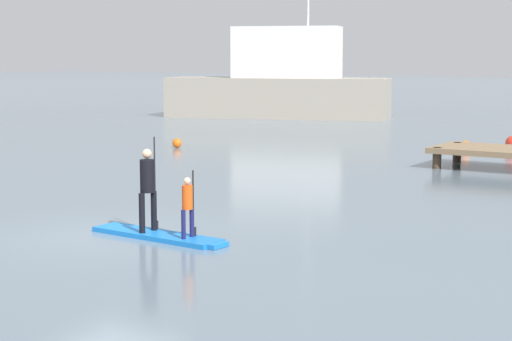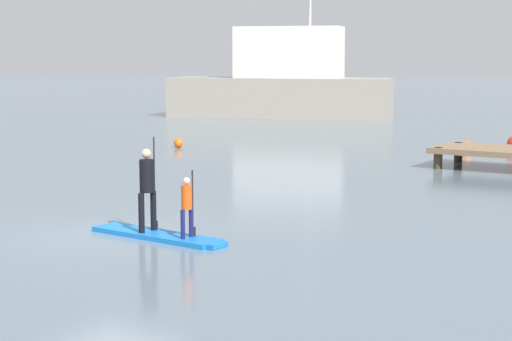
{
  "view_description": "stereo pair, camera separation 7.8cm",
  "coord_description": "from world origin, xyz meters",
  "px_view_note": "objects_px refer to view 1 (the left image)",
  "views": [
    {
      "loc": [
        11.76,
        -13.11,
        3.7
      ],
      "look_at": [
        1.08,
        3.85,
        0.98
      ],
      "focal_mm": 60.9,
      "sensor_mm": 36.0,
      "label": 1
    },
    {
      "loc": [
        11.83,
        -13.07,
        3.7
      ],
      "look_at": [
        1.08,
        3.85,
        0.98
      ],
      "focal_mm": 60.9,
      "sensor_mm": 36.0,
      "label": 2
    }
  ],
  "objects_px": {
    "paddler_adult": "(148,184)",
    "paddler_child_solo": "(188,204)",
    "paddleboard_near": "(159,236)",
    "mooring_buoy_near": "(465,146)",
    "mooring_buoy_mid": "(177,143)",
    "fishing_boat_white_large": "(280,84)"
  },
  "relations": [
    {
      "from": "fishing_boat_white_large",
      "to": "mooring_buoy_near",
      "type": "relative_size",
      "value": 31.9
    },
    {
      "from": "paddleboard_near",
      "to": "fishing_boat_white_large",
      "type": "relative_size",
      "value": 0.24
    },
    {
      "from": "fishing_boat_white_large",
      "to": "mooring_buoy_mid",
      "type": "bearing_deg",
      "value": -73.43
    },
    {
      "from": "paddleboard_near",
      "to": "paddler_child_solo",
      "type": "xyz_separation_m",
      "value": [
        0.75,
        -0.04,
        0.73
      ]
    },
    {
      "from": "mooring_buoy_mid",
      "to": "paddler_child_solo",
      "type": "bearing_deg",
      "value": -51.9
    },
    {
      "from": "paddler_adult",
      "to": "mooring_buoy_near",
      "type": "xyz_separation_m",
      "value": [
        0.36,
        18.45,
        -0.87
      ]
    },
    {
      "from": "paddler_adult",
      "to": "paddler_child_solo",
      "type": "bearing_deg",
      "value": -3.43
    },
    {
      "from": "paddler_adult",
      "to": "fishing_boat_white_large",
      "type": "relative_size",
      "value": 0.15
    },
    {
      "from": "paddler_child_solo",
      "to": "fishing_boat_white_large",
      "type": "height_order",
      "value": "fishing_boat_white_large"
    },
    {
      "from": "paddler_adult",
      "to": "fishing_boat_white_large",
      "type": "xyz_separation_m",
      "value": [
        -14.45,
        29.66,
        0.86
      ]
    },
    {
      "from": "fishing_boat_white_large",
      "to": "mooring_buoy_near",
      "type": "xyz_separation_m",
      "value": [
        14.81,
        -11.21,
        -1.73
      ]
    },
    {
      "from": "paddler_adult",
      "to": "mooring_buoy_mid",
      "type": "xyz_separation_m",
      "value": [
        -9.68,
        13.63,
        -0.89
      ]
    },
    {
      "from": "paddler_child_solo",
      "to": "mooring_buoy_mid",
      "type": "height_order",
      "value": "paddler_child_solo"
    },
    {
      "from": "paddleboard_near",
      "to": "mooring_buoy_near",
      "type": "distance_m",
      "value": 18.48
    },
    {
      "from": "paddleboard_near",
      "to": "paddler_child_solo",
      "type": "height_order",
      "value": "paddler_child_solo"
    },
    {
      "from": "fishing_boat_white_large",
      "to": "mooring_buoy_near",
      "type": "distance_m",
      "value": 18.66
    },
    {
      "from": "mooring_buoy_near",
      "to": "mooring_buoy_mid",
      "type": "bearing_deg",
      "value": -154.36
    },
    {
      "from": "fishing_boat_white_large",
      "to": "mooring_buoy_near",
      "type": "height_order",
      "value": "fishing_boat_white_large"
    },
    {
      "from": "paddleboard_near",
      "to": "mooring_buoy_mid",
      "type": "relative_size",
      "value": 8.63
    },
    {
      "from": "paddler_adult",
      "to": "paddler_child_solo",
      "type": "height_order",
      "value": "paddler_adult"
    },
    {
      "from": "paddler_child_solo",
      "to": "mooring_buoy_mid",
      "type": "distance_m",
      "value": 17.41
    },
    {
      "from": "fishing_boat_white_large",
      "to": "paddler_adult",
      "type": "bearing_deg",
      "value": -64.02
    }
  ]
}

